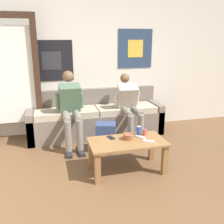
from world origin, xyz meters
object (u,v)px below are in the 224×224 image
(pillar_candle, at_px, (145,132))
(cell_phone, at_px, (111,138))
(ceramic_bowl, at_px, (128,136))
(drink_can_blue, at_px, (139,131))
(game_controller_near_left, at_px, (140,137))
(game_controller_near_right, at_px, (149,141))
(person_seated_adult, at_px, (71,106))
(backpack, at_px, (106,138))
(person_seated_teen, at_px, (129,104))
(couch, at_px, (96,119))
(coffee_table, at_px, (127,147))

(pillar_candle, bearing_deg, cell_phone, 178.53)
(ceramic_bowl, xyz_separation_m, drink_can_blue, (0.20, 0.12, 0.02))
(pillar_candle, xyz_separation_m, game_controller_near_left, (-0.10, -0.09, -0.03))
(drink_can_blue, distance_m, game_controller_near_right, 0.29)
(person_seated_adult, xyz_separation_m, backpack, (0.49, -0.43, -0.45))
(person_seated_adult, relative_size, person_seated_teen, 1.07)
(game_controller_near_left, bearing_deg, backpack, 118.70)
(couch, height_order, game_controller_near_right, couch)
(coffee_table, distance_m, person_seated_teen, 1.20)
(pillar_candle, distance_m, drink_can_blue, 0.08)
(coffee_table, xyz_separation_m, drink_can_blue, (0.23, 0.17, 0.15))
(couch, distance_m, backpack, 0.78)
(person_seated_adult, xyz_separation_m, ceramic_bowl, (0.65, -1.04, -0.20))
(person_seated_teen, relative_size, game_controller_near_right, 8.04)
(couch, bearing_deg, cell_phone, -92.16)
(person_seated_adult, xyz_separation_m, drink_can_blue, (0.85, -0.92, -0.18))
(couch, xyz_separation_m, game_controller_near_right, (0.39, -1.55, 0.15))
(drink_can_blue, bearing_deg, person_seated_teen, 79.85)
(couch, height_order, drink_can_blue, couch)
(person_seated_teen, relative_size, cell_phone, 7.65)
(ceramic_bowl, height_order, game_controller_near_right, ceramic_bowl)
(backpack, height_order, game_controller_near_left, backpack)
(cell_phone, bearing_deg, person_seated_teen, 58.65)
(couch, height_order, pillar_candle, couch)
(pillar_candle, relative_size, game_controller_near_right, 0.68)
(coffee_table, bearing_deg, drink_can_blue, 37.10)
(coffee_table, bearing_deg, backpack, 101.55)
(pillar_candle, bearing_deg, couch, 108.58)
(backpack, relative_size, drink_can_blue, 3.75)
(person_seated_teen, relative_size, backpack, 2.45)
(game_controller_near_right, bearing_deg, pillar_candle, 80.04)
(ceramic_bowl, bearing_deg, cell_phone, 153.93)
(couch, height_order, game_controller_near_left, couch)
(person_seated_adult, distance_m, cell_phone, 1.06)
(couch, xyz_separation_m, pillar_candle, (0.44, -1.30, 0.18))
(backpack, height_order, pillar_candle, pillar_candle)
(coffee_table, bearing_deg, pillar_candle, 24.96)
(couch, bearing_deg, pillar_candle, -71.42)
(coffee_table, height_order, pillar_candle, pillar_candle)
(person_seated_adult, height_order, game_controller_near_left, person_seated_adult)
(coffee_table, distance_m, drink_can_blue, 0.32)
(backpack, distance_m, drink_can_blue, 0.67)
(couch, relative_size, backpack, 5.26)
(person_seated_adult, bearing_deg, game_controller_near_left, -51.46)
(person_seated_teen, bearing_deg, pillar_candle, -95.43)
(pillar_candle, relative_size, game_controller_near_left, 0.70)
(ceramic_bowl, xyz_separation_m, pillar_candle, (0.28, 0.09, -0.00))
(person_seated_adult, xyz_separation_m, game_controller_near_left, (0.83, -1.04, -0.23))
(cell_phone, bearing_deg, couch, 87.84)
(backpack, distance_m, ceramic_bowl, 0.68)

